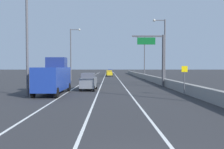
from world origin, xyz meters
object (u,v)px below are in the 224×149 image
lamp_post_left_near (29,34)px  overhead_sign_gantry (158,54)px  lamp_post_left_mid (72,51)px  car_gray_2 (89,82)px  car_blue_0 (110,72)px  box_truck (53,77)px  car_yellow_1 (109,73)px  lamp_post_right_second (163,47)px  speed_advisory_sign (184,78)px  lamp_post_right_third (144,54)px

lamp_post_left_near → overhead_sign_gantry: bearing=35.9°
lamp_post_left_mid → car_gray_2: lamp_post_left_mid is taller
lamp_post_left_mid → car_blue_0: (8.14, 37.58, -5.19)m
lamp_post_left_mid → box_truck: size_ratio=1.43×
lamp_post_left_mid → car_yellow_1: (7.80, 22.59, -5.20)m
lamp_post_right_second → car_blue_0: lamp_post_right_second is taller
speed_advisory_sign → car_blue_0: bearing=96.3°
lamp_post_left_mid → car_blue_0: 38.80m
lamp_post_left_mid → overhead_sign_gantry: bearing=-46.5°
overhead_sign_gantry → lamp_post_left_near: lamp_post_left_near is taller
overhead_sign_gantry → lamp_post_right_third: lamp_post_right_third is taller
overhead_sign_gantry → car_gray_2: bearing=-153.5°
lamp_post_right_third → lamp_post_left_near: (-16.73, -38.03, 0.00)m
lamp_post_right_third → box_truck: bearing=-112.2°
lamp_post_right_third → car_blue_0: size_ratio=2.53×
box_truck → car_blue_0: bearing=84.2°
lamp_post_left_mid → car_blue_0: lamp_post_left_mid is taller
car_blue_0 → car_gray_2: bearing=-93.0°
lamp_post_right_third → lamp_post_left_near: size_ratio=1.00×
lamp_post_right_second → box_truck: bearing=-136.2°
lamp_post_left_near → car_yellow_1: 49.92m
speed_advisory_sign → box_truck: (-13.45, 1.71, 0.04)m
speed_advisory_sign → lamp_post_left_mid: lamp_post_left_mid is taller
car_yellow_1 → car_gray_2: car_gray_2 is taller
speed_advisory_sign → lamp_post_right_third: 38.33m
lamp_post_right_third → car_blue_0: (-8.42, 25.97, -5.19)m
overhead_sign_gantry → speed_advisory_sign: bearing=-87.7°
car_yellow_1 → box_truck: box_truck is taller
speed_advisory_sign → lamp_post_right_third: (1.35, 38.06, 4.38)m
car_blue_0 → car_yellow_1: size_ratio=0.93×
car_yellow_1 → lamp_post_left_mid: bearing=-109.1°
lamp_post_right_second → car_gray_2: (-11.54, -9.98, -5.08)m
speed_advisory_sign → car_gray_2: bearing=148.9°
lamp_post_left_near → box_truck: 5.04m
lamp_post_right_second → box_truck: lamp_post_right_second is taller
lamp_post_left_mid → car_yellow_1: bearing=70.9°
car_blue_0 → speed_advisory_sign: bearing=-83.7°
speed_advisory_sign → car_gray_2: speed_advisory_sign is taller
overhead_sign_gantry → lamp_post_right_third: 27.29m
overhead_sign_gantry → lamp_post_left_mid: 21.51m
lamp_post_left_near → car_gray_2: 9.51m
speed_advisory_sign → car_yellow_1: size_ratio=0.66×
overhead_sign_gantry → speed_advisory_sign: 11.27m
lamp_post_left_mid → car_gray_2: bearing=-75.8°
speed_advisory_sign → lamp_post_right_second: lamp_post_right_second is taller
lamp_post_left_mid → lamp_post_left_near: bearing=-90.4°
lamp_post_right_second → speed_advisory_sign: bearing=-95.2°
speed_advisory_sign → lamp_post_left_near: 15.99m
lamp_post_left_near → car_gray_2: (5.31, 6.03, -5.08)m
lamp_post_right_third → car_yellow_1: bearing=128.6°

